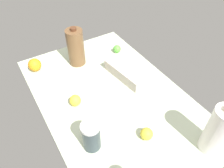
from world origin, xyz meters
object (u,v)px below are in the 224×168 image
lemon_far_back (75,100)px  orange_near_front (35,65)px  egg_carton (127,72)px  milk_jug (218,131)px  lime_by_jug (117,49)px  shaker_bottle (91,136)px  lemon_loose (147,134)px  chocolate_milk_jug (76,47)px

lemon_far_back → orange_near_front: (-40.31, -9.57, 0.96)cm
lemon_far_back → egg_carton: bearing=97.4°
milk_jug → lime_by_jug: bearing=177.4°
shaker_bottle → milk_jug: size_ratio=0.56×
shaker_bottle → lemon_loose: bearing=68.1°
egg_carton → lemon_far_back: egg_carton is taller
lemon_loose → egg_carton: bearing=158.0°
lemon_loose → orange_near_front: 82.49cm
milk_jug → orange_near_front: 109.35cm
chocolate_milk_jug → lemon_far_back: 38.17cm
milk_jug → lemon_loose: 30.62cm
egg_carton → orange_near_front: 58.32cm
lime_by_jug → orange_near_front: size_ratio=0.65×
lemon_loose → orange_near_front: size_ratio=0.73×
chocolate_milk_jug → lemon_loose: 70.55cm
egg_carton → shaker_bottle: 51.85cm
lemon_far_back → lime_by_jug: bearing=123.0°
egg_carton → lemon_loose: 44.70cm
orange_near_front → lemon_far_back: bearing=13.4°
lime_by_jug → chocolate_milk_jug: bearing=-97.1°
lemon_loose → chocolate_milk_jug: bearing=-177.3°
lime_by_jug → lemon_far_back: 54.23cm
shaker_bottle → lemon_loose: size_ratio=2.56×
milk_jug → lemon_loose: size_ratio=4.54×
egg_carton → lemon_loose: egg_carton is taller
shaker_bottle → orange_near_front: shaker_bottle is taller
chocolate_milk_jug → lemon_loose: size_ratio=4.33×
lime_by_jug → milk_jug: bearing=-2.6°
shaker_bottle → lemon_far_back: (-27.09, 4.08, -4.61)cm
shaker_bottle → lime_by_jug: 75.42cm
egg_carton → shaker_bottle: size_ratio=1.88×
lemon_loose → orange_near_front: orange_near_front is taller
orange_near_front → lime_by_jug: bearing=78.9°
egg_carton → orange_near_front: orange_near_front is taller
egg_carton → lemon_loose: (41.46, -16.72, -0.37)cm
milk_jug → orange_near_front: bearing=-152.0°
egg_carton → lime_by_jug: (-24.82, 8.83, -0.70)cm
milk_jug → lemon_far_back: milk_jug is taller
shaker_bottle → lemon_far_back: 27.78cm
milk_jug → lemon_far_back: size_ratio=4.36×
shaker_bottle → milk_jug: bearing=57.8°
egg_carton → shaker_bottle: shaker_bottle is taller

